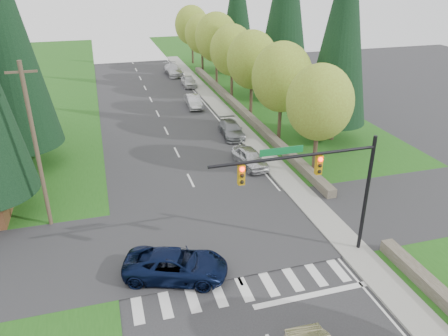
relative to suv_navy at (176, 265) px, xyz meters
name	(u,v)px	position (x,y,z in m)	size (l,w,h in m)	color
ground	(267,336)	(3.02, -5.00, -0.73)	(120.00, 120.00, 0.00)	#28282B
grass_east	(321,140)	(16.02, 15.00, -0.70)	(14.00, 110.00, 0.06)	#1F5216
grass_west	(9,176)	(-9.98, 15.00, -0.70)	(14.00, 110.00, 0.06)	#1F5216
cross_street	(218,235)	(3.02, 3.00, -0.73)	(120.00, 8.00, 0.10)	#28282B
sidewalk_east	(250,139)	(9.92, 17.00, -0.66)	(1.80, 80.00, 0.13)	gray
curb_east	(241,140)	(9.07, 17.00, -0.66)	(0.20, 80.00, 0.13)	gray
stone_wall_north	(240,109)	(11.62, 25.00, -0.38)	(0.70, 40.00, 0.70)	#4C4438
traffic_signal	(321,176)	(7.39, -0.50, 4.26)	(8.70, 0.37, 6.80)	black
utility_pole	(36,147)	(-6.48, 7.00, 4.41)	(1.60, 0.24, 10.00)	#473828
decid_tree_0	(320,103)	(12.22, 9.00, 4.87)	(4.80, 4.80, 8.37)	#38281C
decid_tree_1	(282,77)	(12.32, 16.00, 5.07)	(5.20, 5.20, 8.80)	#38281C
decid_tree_2	(252,60)	(12.12, 23.00, 5.20)	(5.00, 5.00, 8.82)	#38281C
decid_tree_3	(232,50)	(12.22, 30.00, 4.94)	(5.00, 5.00, 8.55)	#38281C
decid_tree_4	(216,37)	(12.32, 37.00, 5.33)	(5.40, 5.40, 9.18)	#38281C
decid_tree_5	(202,34)	(12.12, 44.00, 4.81)	(4.80, 4.80, 8.30)	#38281C
decid_tree_6	(192,25)	(12.22, 51.00, 5.14)	(5.20, 5.20, 8.86)	#38281C
conifer_e_a	(343,28)	(17.02, 15.00, 9.06)	(5.44, 5.44, 17.80)	#38281C
conifer_e_b	(286,1)	(18.02, 29.00, 10.07)	(6.12, 6.12, 19.80)	#38281C
conifer_e_c	(238,5)	(17.02, 43.00, 8.56)	(5.10, 5.10, 16.80)	#38281C
suv_navy	(176,265)	(0.00, 0.00, 0.00)	(2.41, 5.23, 1.45)	black
parked_car_a	(250,158)	(8.06, 11.69, -0.02)	(1.68, 4.17, 1.42)	silver
parked_car_b	(231,129)	(8.62, 18.41, -0.08)	(1.82, 4.48, 1.30)	slate
parked_car_c	(194,101)	(7.22, 28.14, -0.05)	(1.43, 4.09, 1.35)	#AFB0B4
parked_car_d	(189,81)	(8.62, 37.14, -0.05)	(1.60, 3.98, 1.35)	silver
parked_car_e	(173,70)	(7.82, 43.87, 0.02)	(2.10, 5.15, 1.50)	#BCBCC2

